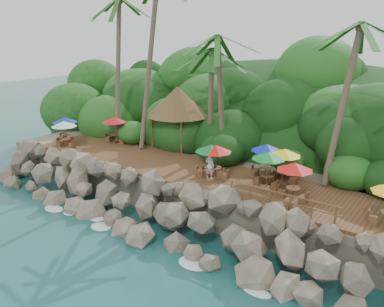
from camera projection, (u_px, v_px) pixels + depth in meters
The scene contains 12 objects.
ground at pixel (128, 239), 21.67m from camera, with size 140.00×140.00×0.00m, color #19514F.
land_base at pixel (261, 151), 33.72m from camera, with size 32.00×25.20×2.10m, color gray.
jungle_hill at pixel (294, 144), 39.83m from camera, with size 44.80×28.00×15.40m, color #143811.
seawall at pixel (151, 208), 22.87m from camera, with size 29.00×4.00×2.30m, color gray, non-canonical shape.
terrace at pixel (192, 171), 25.65m from camera, with size 26.00×5.00×0.20m, color brown.
jungle_foliage at pixel (255, 166), 33.26m from camera, with size 44.00×16.00×12.00m, color #143811, non-canonical shape.
foam_line at pixel (131, 237), 21.89m from camera, with size 25.20×0.80×0.06m.
palms at pixel (232, 17), 24.47m from camera, with size 28.24×6.91×13.55m.
palapa at pixel (178, 101), 29.84m from camera, with size 4.79×4.79×4.60m.
dining_clusters at pixel (201, 146), 24.73m from camera, with size 25.52×5.12×2.08m.
railing at pixel (279, 199), 19.67m from camera, with size 6.10×0.10×1.00m.
waiter at pixel (210, 166), 23.83m from camera, with size 0.60×0.40×1.65m, color silver.
Camera 1 is at (14.16, -13.54, 10.95)m, focal length 37.19 mm.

